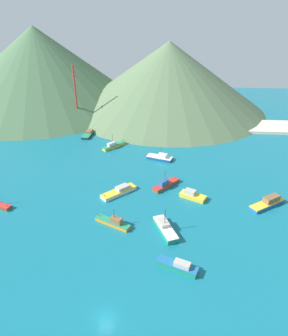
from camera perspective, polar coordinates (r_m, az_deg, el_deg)
name	(u,v)px	position (r m, az deg, el deg)	size (l,w,h in m)	color
ground	(127,214)	(79.32, -3.25, -8.61)	(260.00, 280.00, 0.50)	#146B7F
fishing_boat_1	(114,146)	(114.82, -5.72, 4.21)	(8.16, 8.62, 5.60)	gold
fishing_boat_2	(89,134)	(127.75, -10.36, 6.37)	(3.91, 10.04, 1.81)	#232328
fishing_boat_3	(119,191)	(86.70, -4.65, -4.35)	(9.86, 9.60, 1.96)	silver
fishing_boat_4	(165,184)	(89.50, 4.04, -3.07)	(8.21, 8.77, 5.52)	brown
fishing_boat_5	(178,266)	(64.71, 6.37, -17.83)	(8.85, 5.33, 2.20)	#198466
fishing_boat_6	(165,228)	(73.06, 3.98, -11.24)	(6.27, 9.64, 6.15)	#198466
fishing_boat_7	(160,157)	(105.36, 3.05, 2.01)	(9.37, 5.65, 4.60)	#14478C
fishing_boat_8	(268,202)	(87.83, 22.34, -6.00)	(10.57, 8.36, 2.56)	#1E5BA8
fishing_boat_9	(192,195)	(85.35, 9.05, -5.09)	(7.66, 5.75, 2.32)	gold
fishing_boat_10	(114,222)	(75.19, -5.75, -10.09)	(9.35, 5.94, 4.71)	orange
buoy_0	(56,131)	(134.99, -16.22, 6.68)	(1.04, 1.04, 1.04)	silver
buoy_1	(188,140)	(122.09, 8.24, 5.25)	(1.04, 1.04, 1.04)	gold
beach_strip	(145,124)	(136.78, 0.10, 8.29)	(247.00, 14.87, 1.20)	beige
hill_west	(38,67)	(173.77, -19.25, 17.56)	(104.41, 104.41, 38.92)	#476B47
hill_central	(168,77)	(156.03, 4.61, 16.75)	(96.65, 96.65, 32.86)	#56704C
radio_tower	(76,95)	(137.04, -12.70, 13.18)	(2.59, 2.07, 25.90)	#B7332D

